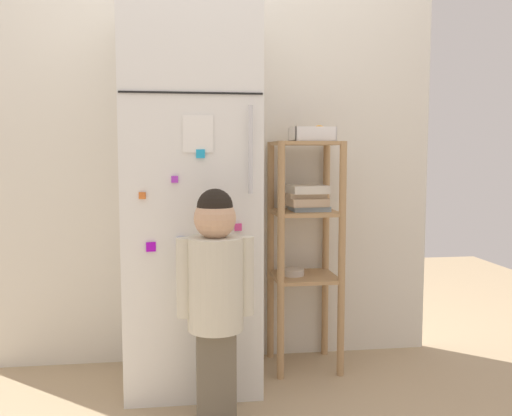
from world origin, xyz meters
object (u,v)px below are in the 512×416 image
object	(u,v)px
fruit_bin	(313,135)
child_standing	(215,283)
pantry_shelf_unit	(305,225)
refrigerator	(191,194)

from	to	relation	value
fruit_bin	child_standing	bearing A→B (deg)	-134.21
fruit_bin	pantry_shelf_unit	bearing A→B (deg)	144.58
refrigerator	pantry_shelf_unit	xyz separation A→B (m)	(0.59, 0.11, -0.18)
refrigerator	child_standing	bearing A→B (deg)	-79.83
child_standing	pantry_shelf_unit	distance (m)	0.78
refrigerator	child_standing	size ratio (longest dim) A/B	1.89
pantry_shelf_unit	refrigerator	bearing A→B (deg)	-169.14
pantry_shelf_unit	fruit_bin	xyz separation A→B (m)	(0.03, -0.02, 0.46)
refrigerator	child_standing	distance (m)	0.58
child_standing	refrigerator	bearing A→B (deg)	100.17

